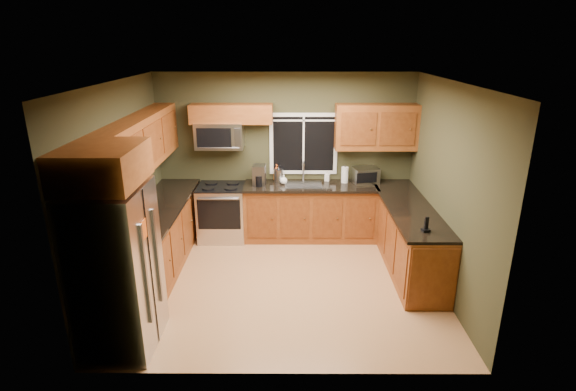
{
  "coord_description": "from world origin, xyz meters",
  "views": [
    {
      "loc": [
        0.07,
        -5.47,
        3.18
      ],
      "look_at": [
        0.05,
        0.35,
        1.15
      ],
      "focal_mm": 28.0,
      "sensor_mm": 36.0,
      "label": 1
    }
  ],
  "objects_px": {
    "toaster_oven": "(365,175)",
    "soap_bottle_b": "(327,176)",
    "cordless_phone": "(426,227)",
    "range": "(222,212)",
    "microwave": "(220,135)",
    "refrigerator": "(117,270)",
    "soap_bottle_a": "(277,173)",
    "coffee_maker": "(259,176)",
    "paper_towel_roll": "(345,175)",
    "kettle": "(279,175)",
    "soap_bottle_c": "(284,179)"
  },
  "relations": [
    {
      "from": "soap_bottle_b",
      "to": "paper_towel_roll",
      "type": "bearing_deg",
      "value": -16.53
    },
    {
      "from": "soap_bottle_c",
      "to": "cordless_phone",
      "type": "xyz_separation_m",
      "value": [
        1.78,
        -1.92,
        -0.02
      ]
    },
    {
      "from": "refrigerator",
      "to": "soap_bottle_b",
      "type": "bearing_deg",
      "value": 50.89
    },
    {
      "from": "coffee_maker",
      "to": "kettle",
      "type": "bearing_deg",
      "value": 25.3
    },
    {
      "from": "soap_bottle_a",
      "to": "soap_bottle_b",
      "type": "bearing_deg",
      "value": 0.0
    },
    {
      "from": "range",
      "to": "refrigerator",
      "type": "bearing_deg",
      "value": -103.97
    },
    {
      "from": "range",
      "to": "soap_bottle_c",
      "type": "height_order",
      "value": "soap_bottle_c"
    },
    {
      "from": "toaster_oven",
      "to": "paper_towel_roll",
      "type": "relative_size",
      "value": 1.59
    },
    {
      "from": "toaster_oven",
      "to": "soap_bottle_b",
      "type": "xyz_separation_m",
      "value": [
        -0.62,
        0.08,
        -0.04
      ]
    },
    {
      "from": "microwave",
      "to": "coffee_maker",
      "type": "xyz_separation_m",
      "value": [
        0.63,
        -0.13,
        -0.64
      ]
    },
    {
      "from": "toaster_oven",
      "to": "coffee_maker",
      "type": "relative_size",
      "value": 1.4
    },
    {
      "from": "paper_towel_roll",
      "to": "soap_bottle_a",
      "type": "bearing_deg",
      "value": 175.78
    },
    {
      "from": "toaster_oven",
      "to": "kettle",
      "type": "distance_m",
      "value": 1.43
    },
    {
      "from": "microwave",
      "to": "refrigerator",
      "type": "bearing_deg",
      "value": -103.34
    },
    {
      "from": "kettle",
      "to": "soap_bottle_b",
      "type": "height_order",
      "value": "kettle"
    },
    {
      "from": "coffee_maker",
      "to": "cordless_phone",
      "type": "distance_m",
      "value": 2.86
    },
    {
      "from": "soap_bottle_b",
      "to": "soap_bottle_c",
      "type": "xyz_separation_m",
      "value": [
        -0.73,
        -0.17,
        -0.01
      ]
    },
    {
      "from": "range",
      "to": "microwave",
      "type": "relative_size",
      "value": 1.23
    },
    {
      "from": "microwave",
      "to": "soap_bottle_c",
      "type": "xyz_separation_m",
      "value": [
        1.02,
        -0.07,
        -0.71
      ]
    },
    {
      "from": "coffee_maker",
      "to": "soap_bottle_b",
      "type": "distance_m",
      "value": 1.14
    },
    {
      "from": "kettle",
      "to": "refrigerator",
      "type": "bearing_deg",
      "value": -119.13
    },
    {
      "from": "microwave",
      "to": "soap_bottle_a",
      "type": "xyz_separation_m",
      "value": [
        0.91,
        0.09,
        -0.65
      ]
    },
    {
      "from": "soap_bottle_b",
      "to": "soap_bottle_c",
      "type": "relative_size",
      "value": 1.11
    },
    {
      "from": "coffee_maker",
      "to": "soap_bottle_b",
      "type": "xyz_separation_m",
      "value": [
        1.12,
        0.22,
        -0.07
      ]
    },
    {
      "from": "kettle",
      "to": "soap_bottle_b",
      "type": "relative_size",
      "value": 1.57
    },
    {
      "from": "refrigerator",
      "to": "soap_bottle_a",
      "type": "distance_m",
      "value": 3.4
    },
    {
      "from": "microwave",
      "to": "kettle",
      "type": "distance_m",
      "value": 1.15
    },
    {
      "from": "refrigerator",
      "to": "soap_bottle_c",
      "type": "bearing_deg",
      "value": 58.82
    },
    {
      "from": "paper_towel_roll",
      "to": "soap_bottle_b",
      "type": "distance_m",
      "value": 0.3
    },
    {
      "from": "kettle",
      "to": "coffee_maker",
      "type": "bearing_deg",
      "value": -154.7
    },
    {
      "from": "soap_bottle_c",
      "to": "toaster_oven",
      "type": "bearing_deg",
      "value": 3.58
    },
    {
      "from": "soap_bottle_c",
      "to": "cordless_phone",
      "type": "distance_m",
      "value": 2.62
    },
    {
      "from": "kettle",
      "to": "paper_towel_roll",
      "type": "relative_size",
      "value": 0.93
    },
    {
      "from": "refrigerator",
      "to": "kettle",
      "type": "height_order",
      "value": "refrigerator"
    },
    {
      "from": "soap_bottle_b",
      "to": "cordless_phone",
      "type": "distance_m",
      "value": 2.34
    },
    {
      "from": "toaster_oven",
      "to": "microwave",
      "type": "bearing_deg",
      "value": -179.74
    },
    {
      "from": "kettle",
      "to": "cordless_phone",
      "type": "distance_m",
      "value": 2.74
    },
    {
      "from": "soap_bottle_a",
      "to": "soap_bottle_b",
      "type": "height_order",
      "value": "soap_bottle_a"
    },
    {
      "from": "refrigerator",
      "to": "soap_bottle_c",
      "type": "distance_m",
      "value": 3.31
    },
    {
      "from": "refrigerator",
      "to": "soap_bottle_b",
      "type": "distance_m",
      "value": 3.87
    },
    {
      "from": "refrigerator",
      "to": "kettle",
      "type": "relative_size",
      "value": 6.68
    },
    {
      "from": "cordless_phone",
      "to": "refrigerator",
      "type": "bearing_deg",
      "value": -165.41
    },
    {
      "from": "soap_bottle_a",
      "to": "soap_bottle_c",
      "type": "bearing_deg",
      "value": -54.57
    },
    {
      "from": "coffee_maker",
      "to": "refrigerator",
      "type": "bearing_deg",
      "value": -115.42
    },
    {
      "from": "toaster_oven",
      "to": "soap_bottle_b",
      "type": "relative_size",
      "value": 2.7
    },
    {
      "from": "coffee_maker",
      "to": "soap_bottle_a",
      "type": "distance_m",
      "value": 0.35
    },
    {
      "from": "soap_bottle_a",
      "to": "cordless_phone",
      "type": "height_order",
      "value": "soap_bottle_a"
    },
    {
      "from": "coffee_maker",
      "to": "soap_bottle_c",
      "type": "bearing_deg",
      "value": 8.06
    },
    {
      "from": "range",
      "to": "paper_towel_roll",
      "type": "distance_m",
      "value": 2.12
    },
    {
      "from": "microwave",
      "to": "coffee_maker",
      "type": "relative_size",
      "value": 2.3
    }
  ]
}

